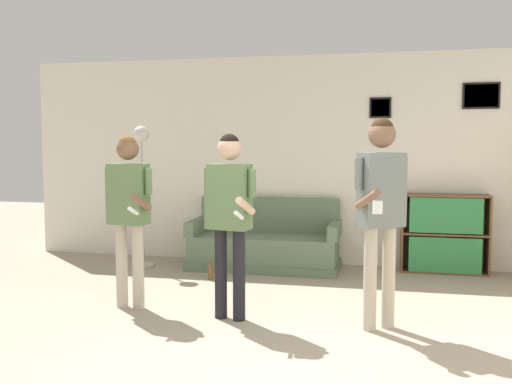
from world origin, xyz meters
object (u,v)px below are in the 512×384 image
at_px(bookshelf, 444,234).
at_px(floor_lamp, 142,167).
at_px(couch, 265,245).
at_px(person_player_foreground_center, 229,207).
at_px(person_watcher_holding_cup, 381,199).
at_px(bottle_on_floor, 211,271).
at_px(person_player_foreground_left, 129,203).

bearing_deg(bookshelf, floor_lamp, -172.67).
relative_size(couch, person_player_foreground_center, 1.13).
distance_m(couch, person_watcher_holding_cup, 2.71).
bearing_deg(couch, bookshelf, 5.18).
distance_m(bookshelf, floor_lamp, 3.83).
height_order(couch, bottle_on_floor, couch).
distance_m(couch, bottle_on_floor, 0.94).
relative_size(bookshelf, floor_lamp, 0.57).
distance_m(person_player_foreground_center, person_watcher_holding_cup, 1.31).
height_order(couch, bookshelf, bookshelf).
height_order(person_player_foreground_left, person_player_foreground_center, person_player_foreground_center).
distance_m(couch, floor_lamp, 1.84).
bearing_deg(bottle_on_floor, bookshelf, 20.34).
xyz_separation_m(bookshelf, person_player_foreground_center, (-2.05, -2.36, 0.54)).
relative_size(floor_lamp, person_player_foreground_left, 1.09).
bearing_deg(person_player_foreground_left, floor_lamp, 110.00).
xyz_separation_m(bookshelf, person_player_foreground_left, (-3.07, -2.23, 0.53)).
relative_size(couch, person_watcher_holding_cup, 1.06).
bearing_deg(person_watcher_holding_cup, bookshelf, 72.25).
height_order(person_watcher_holding_cup, bottle_on_floor, person_watcher_holding_cup).
bearing_deg(person_player_foreground_center, couch, 93.32).
bearing_deg(person_player_foreground_center, person_player_foreground_left, 172.66).
bearing_deg(couch, person_player_foreground_left, -113.76).
xyz_separation_m(bookshelf, bottle_on_floor, (-2.66, -0.98, -0.38)).
bearing_deg(person_player_foreground_left, person_watcher_holding_cup, -2.92).
distance_m(floor_lamp, bottle_on_floor, 1.66).
bearing_deg(person_player_foreground_left, person_player_foreground_center, -7.34).
relative_size(floor_lamp, bottle_on_floor, 6.95).
bearing_deg(floor_lamp, bookshelf, 7.33).
distance_m(floor_lamp, person_player_foreground_left, 1.88).
height_order(bookshelf, bottle_on_floor, bookshelf).
relative_size(bookshelf, bottle_on_floor, 3.97).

